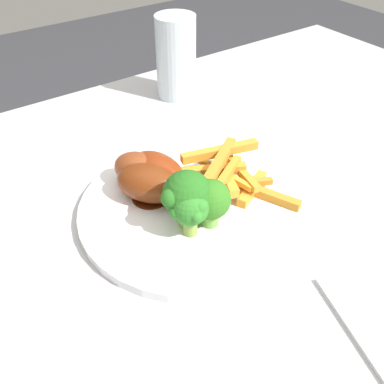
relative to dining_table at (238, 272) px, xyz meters
The scene contains 11 objects.
dining_table is the anchor object (origin of this frame).
dinner_plate 0.12m from the dining_table, 128.45° to the left, with size 0.28×0.28×0.01m, color white.
broccoli_floret_front 0.14m from the dining_table, 160.15° to the left, with size 0.05×0.05×0.06m.
broccoli_floret_middle 0.16m from the dining_table, 157.72° to the left, with size 0.06×0.06×0.07m.
broccoli_floret_back 0.16m from the dining_table, behind, with size 0.05×0.05×0.06m.
carrot_fries_pile 0.13m from the dining_table, 72.22° to the left, with size 0.12×0.14×0.04m.
chicken_drumstick_near 0.17m from the dining_table, 117.94° to the left, with size 0.07×0.13×0.05m.
chicken_drumstick_far 0.18m from the dining_table, 120.29° to the left, with size 0.09×0.12×0.05m.
chicken_drumstick_extra 0.17m from the dining_table, 129.34° to the left, with size 0.11×0.12×0.05m.
fork 0.23m from the dining_table, 95.95° to the right, with size 0.19×0.01×0.01m, color silver.
water_glass 0.38m from the dining_table, 69.72° to the left, with size 0.07×0.07×0.14m, color silver.
Camera 1 is at (-0.27, -0.28, 1.08)m, focal length 40.74 mm.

